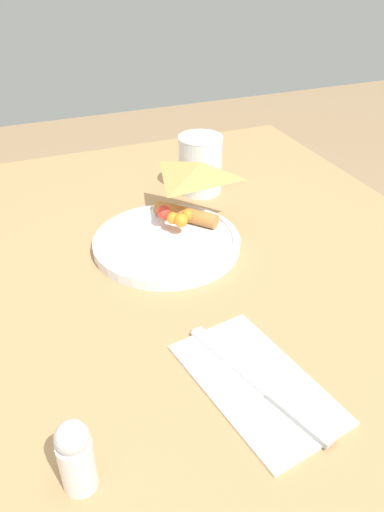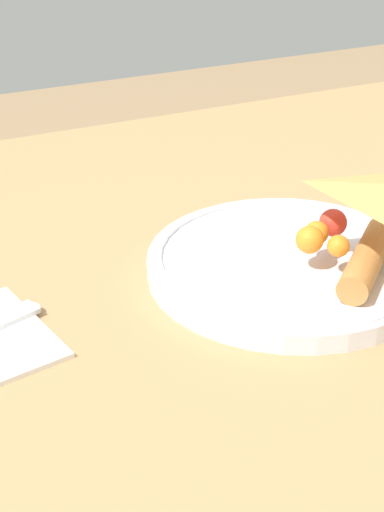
# 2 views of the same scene
# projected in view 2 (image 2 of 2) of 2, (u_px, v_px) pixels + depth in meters

# --- Properties ---
(dining_table) EXTENTS (1.14, 0.86, 0.71)m
(dining_table) POSITION_uv_depth(u_px,v_px,m) (153.00, 414.00, 0.63)
(dining_table) COLOR #A87F51
(dining_table) RESTS_ON ground_plane
(plate_pizza) EXTENTS (0.23, 0.23, 0.05)m
(plate_pizza) POSITION_uv_depth(u_px,v_px,m) (293.00, 259.00, 0.64)
(plate_pizza) COLOR white
(plate_pizza) RESTS_ON dining_table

